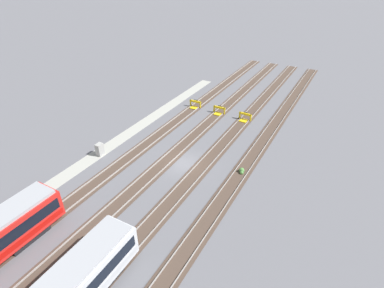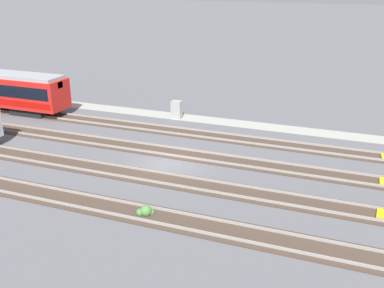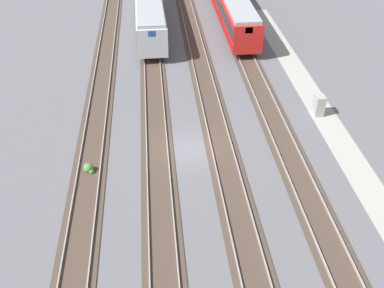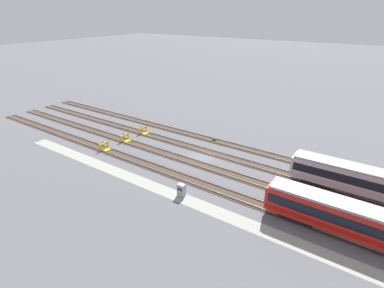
{
  "view_description": "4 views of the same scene",
  "coord_description": "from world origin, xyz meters",
  "views": [
    {
      "loc": [
        25.36,
        15.39,
        21.36
      ],
      "look_at": [
        -1.88,
        0.0,
        1.8
      ],
      "focal_mm": 28.0,
      "sensor_mm": 36.0,
      "label": 1
    },
    {
      "loc": [
        -11.82,
        25.79,
        12.2
      ],
      "look_at": [
        -1.88,
        0.0,
        1.8
      ],
      "focal_mm": 42.0,
      "sensor_mm": 36.0,
      "label": 2
    },
    {
      "loc": [
        -24.81,
        2.2,
        18.54
      ],
      "look_at": [
        -1.88,
        0.0,
        1.8
      ],
      "focal_mm": 42.0,
      "sensor_mm": 36.0,
      "label": 3
    },
    {
      "loc": [
        22.29,
        -35.31,
        20.95
      ],
      "look_at": [
        -1.88,
        0.0,
        1.8
      ],
      "focal_mm": 28.0,
      "sensor_mm": 36.0,
      "label": 4
    }
  ],
  "objects": [
    {
      "name": "rail_track_far_inner",
      "position": [
        0.0,
        6.7,
        0.04
      ],
      "size": [
        90.0,
        2.23,
        0.21
      ],
      "color": "#47382D",
      "rests_on": "ground"
    },
    {
      "name": "subway_car_front_row_leftmost",
      "position": [
        22.29,
        -6.64,
        2.04
      ],
      "size": [
        18.0,
        2.84,
        3.7
      ],
      "color": "red",
      "rests_on": "ground"
    },
    {
      "name": "rail_track_nearest",
      "position": [
        0.0,
        -6.7,
        0.04
      ],
      "size": [
        90.0,
        2.23,
        0.21
      ],
      "color": "#47382D",
      "rests_on": "ground"
    },
    {
      "name": "weed_clump",
      "position": [
        -1.76,
        6.71,
        0.24
      ],
      "size": [
        0.92,
        0.7,
        0.64
      ],
      "color": "#4C7F3D",
      "rests_on": "ground"
    },
    {
      "name": "subway_car_front_row_right_inner",
      "position": [
        22.29,
        2.23,
        2.04
      ],
      "size": [
        18.04,
        3.07,
        3.7
      ],
      "color": "#B7BABF",
      "rests_on": "ground"
    },
    {
      "name": "ground_plane",
      "position": [
        0.0,
        0.0,
        0.0
      ],
      "size": [
        400.0,
        400.0,
        0.0
      ],
      "primitive_type": "plane",
      "color": "#5B5B60"
    },
    {
      "name": "service_walkway",
      "position": [
        0.0,
        -10.71,
        0.0
      ],
      "size": [
        54.0,
        2.0,
        0.01
      ],
      "primitive_type": "cube",
      "color": "#9E9E93",
      "rests_on": "ground"
    },
    {
      "name": "rail_track_near_inner",
      "position": [
        0.0,
        -2.23,
        0.04
      ],
      "size": [
        90.0,
        2.24,
        0.21
      ],
      "color": "#47382D",
      "rests_on": "ground"
    },
    {
      "name": "rail_track_middle",
      "position": [
        0.0,
        2.23,
        0.04
      ],
      "size": [
        90.0,
        2.24,
        0.21
      ],
      "color": "#47382D",
      "rests_on": "ground"
    },
    {
      "name": "electrical_cabinet",
      "position": [
        3.57,
        -10.29,
        0.8
      ],
      "size": [
        0.9,
        0.73,
        1.6
      ],
      "color": "#9E9E99",
      "rests_on": "ground"
    }
  ]
}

